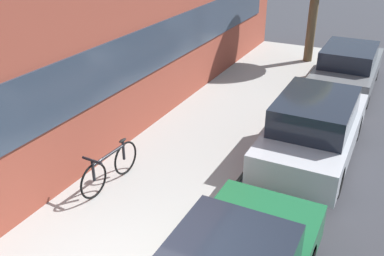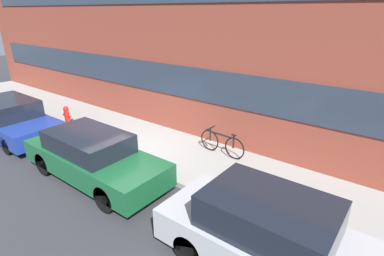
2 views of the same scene
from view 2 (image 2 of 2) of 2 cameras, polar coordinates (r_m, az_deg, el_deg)
ground_plane at (r=9.61m, az=-13.75°, el=-6.19°), size 56.00×56.00×0.00m
sidewalk_strip at (r=10.40m, az=-7.83°, el=-3.10°), size 28.00×2.81×0.14m
rowhouse_facade at (r=10.84m, az=-1.65°, el=23.12°), size 28.00×1.02×9.33m
parked_car_blue at (r=12.77m, az=-31.25°, el=1.55°), size 4.48×1.76×1.39m
parked_car_green at (r=8.56m, az=-18.34°, el=-5.17°), size 4.45×1.64×1.35m
parked_car_silver at (r=5.66m, az=15.19°, el=-19.49°), size 4.20×1.70×1.47m
fire_hydrant at (r=12.62m, az=-22.72°, el=2.15°), size 0.50×0.28×0.79m
bicycle at (r=9.35m, az=5.66°, el=-2.80°), size 1.64×0.44×0.79m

